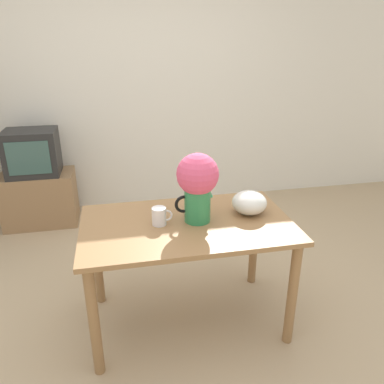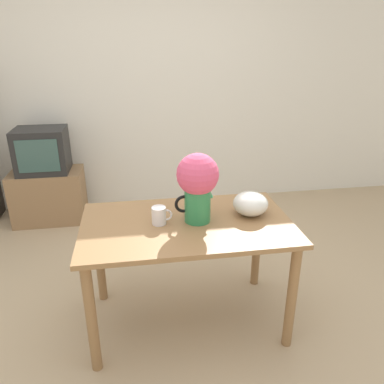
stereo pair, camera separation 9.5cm
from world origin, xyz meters
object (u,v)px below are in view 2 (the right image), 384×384
Objects in this scene: coffee_mug at (159,215)px; white_bowl at (250,204)px; flower_vase at (198,182)px; tv_set at (42,151)px.

white_bowl is at bearing 3.75° from coffee_mug.
coffee_mug is at bearing -178.93° from flower_vase.
white_bowl is (0.57, 0.04, 0.02)m from coffee_mug.
coffee_mug is 0.58m from white_bowl.
tv_set is (-1.59, 1.68, -0.06)m from white_bowl.
flower_vase is 0.88× the size of tv_set.
coffee_mug is at bearing -176.25° from white_bowl.
white_bowl is (0.34, 0.03, -0.18)m from flower_vase.
white_bowl is 2.31m from tv_set.
flower_vase is 1.93× the size of white_bowl.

